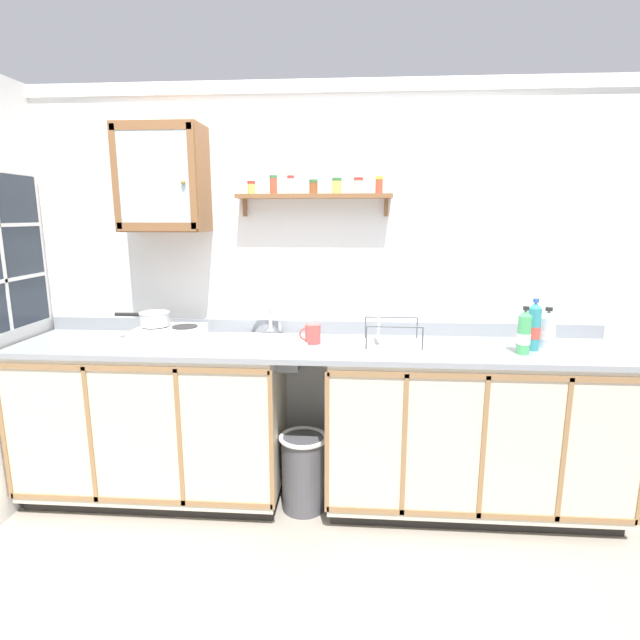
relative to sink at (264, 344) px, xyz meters
The scene contains 18 objects.
floor 1.04m from the sink, 49.54° to the right, with size 6.38×6.38×0.00m, color #9E9384.
back_wall 0.48m from the sink, 42.65° to the left, with size 3.98×0.07×2.40m.
lower_cabinet_run 0.80m from the sink, behind, with size 1.49×0.58×0.92m.
lower_cabinet_run_right 1.27m from the sink, ahead, with size 1.61×0.58×0.92m.
countertop 0.30m from the sink, ahead, with size 3.34×0.60×0.03m, color gray.
backsplash 0.38m from the sink, 38.73° to the left, with size 3.34×0.02×0.08m, color gray.
sink is the anchor object (origin of this frame).
hot_plate_stove 0.54m from the sink, behind, with size 0.36×0.31×0.09m.
saucepan 0.65m from the sink, behind, with size 0.31×0.17×0.08m.
bottle_soda_green_0 1.40m from the sink, ahead, with size 0.07×0.07×0.25m.
bottle_water_clear_1 1.56m from the sink, ahead, with size 0.09×0.09×0.22m.
bottle_detergent_teal_2 1.47m from the sink, ahead, with size 0.07×0.07×0.28m.
dish_rack 0.71m from the sink, ahead, with size 0.32×0.27×0.16m.
mug 0.29m from the sink, ahead, with size 0.12×0.10×0.11m.
wall_cabinet 1.09m from the sink, 169.23° to the left, with size 0.47×0.29×0.58m.
spice_shelf 0.90m from the sink, 31.81° to the left, with size 0.88×0.14×0.23m.
window 1.50m from the sink, behind, with size 0.03×0.74×0.89m.
trash_bin 0.76m from the sink, 27.20° to the right, with size 0.28×0.28×0.45m.
Camera 1 is at (0.23, -2.38, 1.66)m, focal length 28.02 mm.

